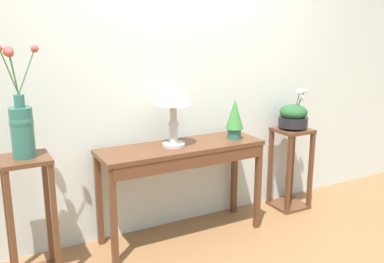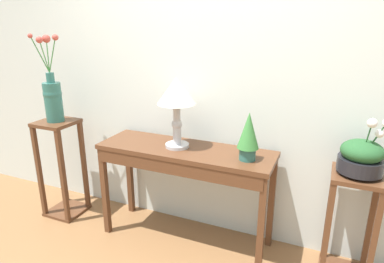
{
  "view_description": "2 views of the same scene",
  "coord_description": "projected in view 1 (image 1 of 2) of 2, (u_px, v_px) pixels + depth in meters",
  "views": [
    {
      "loc": [
        -1.64,
        -1.93,
        1.74
      ],
      "look_at": [
        -0.03,
        1.06,
        0.89
      ],
      "focal_mm": 40.38,
      "sensor_mm": 36.0,
      "label": 1
    },
    {
      "loc": [
        0.85,
        -1.12,
        1.7
      ],
      "look_at": [
        -0.08,
        1.03,
        0.94
      ],
      "focal_mm": 31.47,
      "sensor_mm": 36.0,
      "label": 2
    }
  ],
  "objects": [
    {
      "name": "planter_bowl_wide_right",
      "position": [
        293.0,
        116.0,
        4.01
      ],
      "size": [
        0.27,
        0.27,
        0.38
      ],
      "color": "black",
      "rests_on": "pedestal_stand_right"
    },
    {
      "name": "pedestal_stand_right",
      "position": [
        290.0,
        168.0,
        4.13
      ],
      "size": [
        0.31,
        0.31,
        0.79
      ],
      "color": "#56331E",
      "rests_on": "ground"
    },
    {
      "name": "back_wall_with_art",
      "position": [
        179.0,
        65.0,
        3.64
      ],
      "size": [
        9.0,
        0.1,
        2.8
      ],
      "color": "silver",
      "rests_on": "ground"
    },
    {
      "name": "table_lamp",
      "position": [
        173.0,
        97.0,
        3.33
      ],
      "size": [
        0.29,
        0.29,
        0.53
      ],
      "color": "#B7B7BC",
      "rests_on": "console_table"
    },
    {
      "name": "flower_vase_tall_left",
      "position": [
        21.0,
        124.0,
        2.77
      ],
      "size": [
        0.25,
        0.16,
        0.73
      ],
      "color": "#2D665B",
      "rests_on": "pedestal_stand_left"
    },
    {
      "name": "console_table",
      "position": [
        183.0,
        159.0,
        3.46
      ],
      "size": [
        1.35,
        0.43,
        0.8
      ],
      "color": "#56331E",
      "rests_on": "ground"
    },
    {
      "name": "potted_plant_on_console",
      "position": [
        235.0,
        117.0,
        3.61
      ],
      "size": [
        0.15,
        0.15,
        0.34
      ],
      "color": "#2D665B",
      "rests_on": "console_table"
    },
    {
      "name": "pedestal_stand_left",
      "position": [
        31.0,
        220.0,
        2.93
      ],
      "size": [
        0.31,
        0.31,
        0.89
      ],
      "color": "#56331E",
      "rests_on": "ground"
    }
  ]
}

